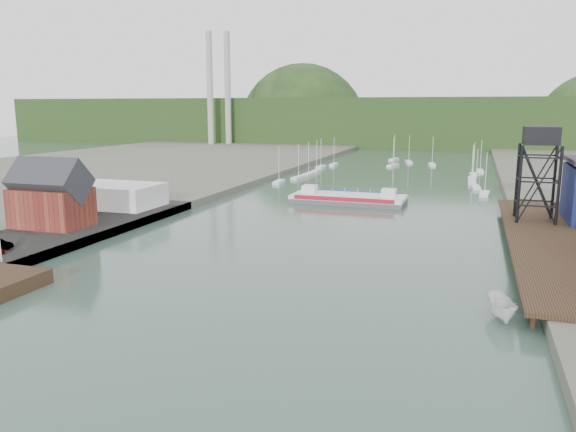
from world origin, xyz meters
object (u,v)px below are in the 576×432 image
Objects in this scene: chain_ferry at (348,198)px; lift_tower at (541,142)px; harbor_building at (51,200)px; motorboat at (502,308)px.

lift_tower is at bearing -27.34° from chain_ferry.
harbor_building is 72.29m from motorboat.
harbor_building is 0.48× the size of chain_ferry.
chain_ferry reaches higher than motorboat.
lift_tower is at bearing 19.98° from harbor_building.
chain_ferry is at bearing 103.86° from motorboat.
lift_tower reaches higher than motorboat.
harbor_building is 62.62m from chain_ferry.
lift_tower is 47.54m from motorboat.
chain_ferry is (-36.85, 19.80, -14.60)m from lift_tower.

